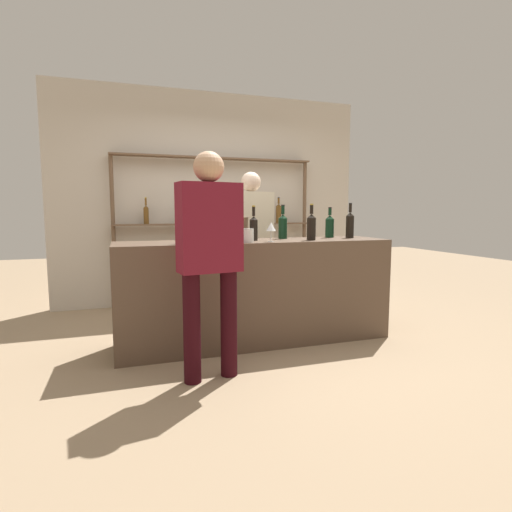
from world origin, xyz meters
TOP-DOWN VIEW (x-y plane):
  - ground_plane at (0.00, 0.00)m, footprint 16.00×16.00m
  - bar_counter at (0.00, 0.00)m, footprint 2.55×0.60m
  - back_wall at (0.00, 1.90)m, footprint 4.15×0.12m
  - back_shelf at (0.01, 1.72)m, footprint 2.64×0.18m
  - counter_bottle_0 at (0.51, -0.11)m, footprint 0.08×0.08m
  - counter_bottle_1 at (0.33, 0.16)m, footprint 0.09×0.09m
  - counter_bottle_2 at (1.03, 0.06)m, footprint 0.08×0.08m
  - counter_bottle_3 at (-0.02, 0.01)m, footprint 0.07×0.07m
  - counter_bottle_4 at (0.86, 0.18)m, footprint 0.09×0.09m
  - counter_bottle_5 at (-0.67, -0.13)m, footprint 0.08×0.08m
  - wine_glass at (0.09, -0.17)m, footprint 0.09×0.09m
  - ice_bucket at (-0.13, 0.14)m, footprint 0.20×0.20m
  - cork_jar at (-0.14, -0.17)m, footprint 0.11×0.11m
  - customer_left at (-0.58, -0.71)m, footprint 0.47×0.26m
  - server_behind_counter at (0.20, 0.78)m, footprint 0.53×0.32m

SIDE VIEW (x-z plane):
  - ground_plane at x=0.00m, z-range 0.00..0.00m
  - bar_counter at x=0.00m, z-range 0.00..0.96m
  - server_behind_counter at x=0.20m, z-range 0.13..1.80m
  - customer_left at x=-0.58m, z-range 0.14..1.80m
  - cork_jar at x=-0.14m, z-range 0.96..1.08m
  - ice_bucket at x=-0.13m, z-range 0.96..1.18m
  - counter_bottle_3 at x=-0.02m, z-range 0.92..1.25m
  - counter_bottle_4 at x=0.86m, z-range 0.93..1.24m
  - counter_bottle_5 at x=-0.67m, z-range 0.93..1.26m
  - counter_bottle_1 at x=0.33m, z-range 0.93..1.26m
  - wine_glass at x=0.09m, z-range 1.01..1.18m
  - counter_bottle_0 at x=0.51m, z-range 0.93..1.27m
  - counter_bottle_2 at x=1.03m, z-range 0.93..1.28m
  - back_shelf at x=0.01m, z-range 0.33..2.26m
  - back_wall at x=0.00m, z-range 0.00..2.80m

